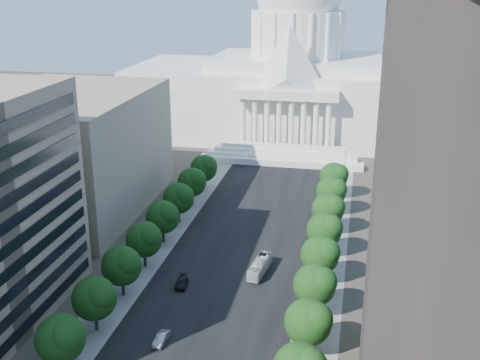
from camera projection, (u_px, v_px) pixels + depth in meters
The scene contains 27 objects.
road_asphalt at pixel (246, 238), 138.69m from camera, with size 30.00×260.00×0.01m, color black.
sidewalk_left at pixel (168, 231), 142.29m from camera, with size 8.00×260.00×0.02m, color gray.
sidewalk_right at pixel (329, 245), 135.09m from camera, with size 8.00×260.00×0.02m, color gray.
capitol at pixel (296, 81), 219.85m from camera, with size 120.00×56.00×73.00m.
office_block_left_far at pixel (68, 152), 152.08m from camera, with size 38.00×52.00×30.00m, color gray.
tree_l_c at pixel (62, 338), 89.79m from camera, with size 7.79×7.60×9.97m.
tree_l_d at pixel (96, 298), 100.89m from camera, with size 7.79×7.60×9.97m.
tree_l_e at pixel (123, 265), 111.98m from camera, with size 7.79×7.60×9.97m.
tree_l_f at pixel (145, 239), 123.08m from camera, with size 7.79×7.60×9.97m.
tree_l_g at pixel (164, 216), 134.18m from camera, with size 7.79×7.60×9.97m.
tree_l_h at pixel (179, 198), 145.28m from camera, with size 7.79×7.60×9.97m.
tree_l_i at pixel (193, 181), 156.38m from camera, with size 7.79×7.60×9.97m.
tree_l_j at pixel (205, 167), 167.47m from camera, with size 7.79×7.60×9.97m.
tree_r_d at pixel (310, 321), 94.07m from camera, with size 7.79×7.60×9.97m.
tree_r_e at pixel (316, 284), 105.16m from camera, with size 7.79×7.60×9.97m.
tree_r_f at pixel (322, 254), 116.26m from camera, with size 7.79×7.60×9.97m.
tree_r_g at pixel (326, 230), 127.36m from camera, with size 7.79×7.60×9.97m.
tree_r_h at pixel (329, 209), 138.46m from camera, with size 7.79×7.60×9.97m.
tree_r_i at pixel (332, 191), 149.56m from camera, with size 7.79×7.60×9.97m.
tree_r_j at pixel (335, 176), 160.65m from camera, with size 7.79×7.60×9.97m.
streetlight_c at pixel (325, 288), 105.25m from camera, with size 2.61×0.44×9.00m.
streetlight_d at pixel (333, 231), 128.38m from camera, with size 2.61×0.44×9.00m.
streetlight_e at pixel (339, 191), 151.50m from camera, with size 2.61×0.44×9.00m.
streetlight_f at pixel (343, 162), 174.62m from camera, with size 2.61×0.44×9.00m.
car_silver at pixel (161, 339), 99.45m from camera, with size 1.62×4.65×1.53m, color #979B9E.
car_dark_b at pixel (182, 283), 117.34m from camera, with size 2.09×5.15×1.49m, color black.
city_bus at pixel (260, 266), 122.27m from camera, with size 2.43×10.39×2.90m, color silver.
Camera 1 is at (23.93, -34.23, 58.39)m, focal length 45.00 mm.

